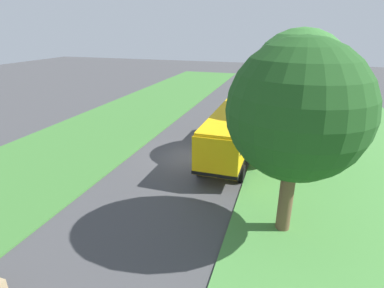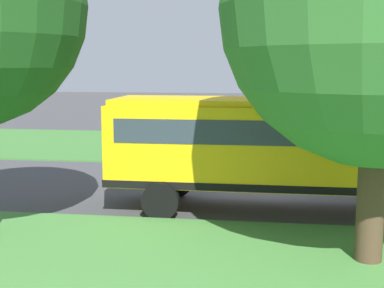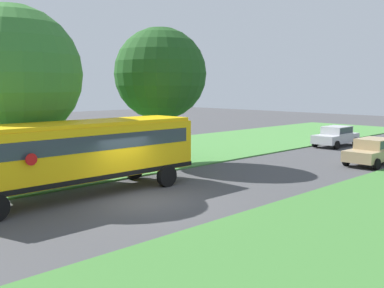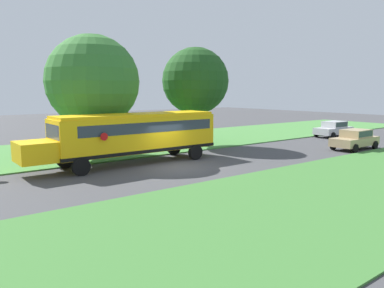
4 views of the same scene
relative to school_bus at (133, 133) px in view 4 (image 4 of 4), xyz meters
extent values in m
plane|color=#424244|center=(2.59, 1.58, -1.92)|extent=(120.00, 120.00, 0.00)
cube|color=#47843D|center=(-7.41, 1.58, -1.88)|extent=(12.00, 80.00, 0.08)
cube|color=#3D7533|center=(11.59, 1.58, -1.89)|extent=(10.00, 80.00, 0.07)
cube|color=yellow|center=(0.00, 0.29, -0.02)|extent=(2.50, 10.50, 2.20)
cube|color=yellow|center=(0.00, -5.91, -0.57)|extent=(2.20, 1.90, 1.10)
cube|color=yellow|center=(0.00, 0.29, 1.16)|extent=(2.35, 10.29, 0.16)
cube|color=black|center=(0.00, 0.29, -1.00)|extent=(2.54, 10.54, 0.20)
cube|color=#2D3842|center=(0.00, 0.59, 0.44)|extent=(2.53, 9.24, 0.64)
cube|color=#2D3842|center=(0.00, -4.91, 0.44)|extent=(2.25, 0.12, 0.80)
cylinder|color=red|center=(1.43, -2.60, 0.13)|extent=(0.03, 0.44, 0.44)
cylinder|color=black|center=(1.25, -3.91, -1.42)|extent=(0.30, 1.00, 1.00)
cylinder|color=black|center=(-1.25, -3.91, -1.42)|extent=(0.30, 1.00, 1.00)
cylinder|color=black|center=(1.25, 3.96, -1.42)|extent=(0.30, 1.00, 1.00)
cylinder|color=black|center=(-1.25, 3.96, -1.42)|extent=(0.30, 1.00, 1.00)
cube|color=tan|center=(5.39, 16.65, -1.28)|extent=(1.80, 4.40, 0.64)
cube|color=tan|center=(5.39, 16.80, -0.66)|extent=(1.60, 2.20, 0.60)
cube|color=#2D3842|center=(5.39, 16.80, -0.64)|extent=(1.62, 2.02, 0.45)
cylinder|color=black|center=(6.29, 15.15, -1.60)|extent=(0.22, 0.64, 0.64)
cylinder|color=black|center=(4.49, 15.15, -1.60)|extent=(0.22, 0.64, 0.64)
cylinder|color=black|center=(6.29, 18.14, -1.60)|extent=(0.22, 0.64, 0.64)
cylinder|color=black|center=(4.49, 18.14, -1.60)|extent=(0.22, 0.64, 0.64)
cube|color=#B7B7BC|center=(-0.21, 22.71, -1.28)|extent=(1.80, 4.40, 0.64)
cube|color=#B7B7BC|center=(-0.21, 22.86, -0.66)|extent=(1.60, 2.20, 0.60)
cube|color=#2D3842|center=(-0.21, 22.86, -0.64)|extent=(1.62, 2.02, 0.45)
cylinder|color=black|center=(0.69, 21.21, -1.60)|extent=(0.22, 0.64, 0.64)
cylinder|color=black|center=(-1.11, 21.21, -1.60)|extent=(0.22, 0.64, 0.64)
cylinder|color=black|center=(0.69, 24.20, -1.60)|extent=(0.22, 0.64, 0.64)
cylinder|color=black|center=(-1.11, 24.20, -1.60)|extent=(0.22, 0.64, 0.64)
cylinder|color=#4C3826|center=(-3.80, -0.93, -0.50)|extent=(0.55, 0.55, 2.84)
sphere|color=#33702D|center=(-3.80, -0.93, 3.28)|extent=(6.29, 6.29, 6.29)
sphere|color=#33702D|center=(-4.19, -1.03, 3.06)|extent=(3.57, 3.57, 3.57)
cylinder|color=brown|center=(-3.68, 7.83, -0.25)|extent=(0.60, 0.60, 3.35)
sphere|color=#1E4C1C|center=(-3.68, 7.83, 3.46)|extent=(5.43, 5.43, 5.43)
sphere|color=#1E4C1C|center=(-3.99, 7.23, 3.63)|extent=(3.17, 3.17, 3.17)
camera|label=1|loc=(-3.25, 19.48, 6.39)|focal=28.00mm
camera|label=2|loc=(-14.80, 1.16, 2.16)|focal=50.00mm
camera|label=3|loc=(16.71, -9.56, 2.71)|focal=42.00mm
camera|label=4|loc=(20.65, -11.28, 2.63)|focal=35.00mm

